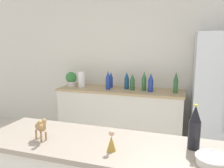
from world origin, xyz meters
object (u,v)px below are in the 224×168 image
Objects in this scene: back_bottle_1 at (151,83)px; potted_plant at (71,79)px; back_bottle_3 at (144,81)px; back_bottle_5 at (127,81)px; paper_towel_roll at (82,79)px; back_bottle_6 at (132,82)px; back_bottle_4 at (108,80)px; back_bottle_0 at (111,80)px; wise_man_figurine_blue at (111,142)px; back_bottle_2 at (176,83)px; wine_bottle at (195,128)px; fruit_bowl at (212,160)px; camel_figurine at (41,126)px.

potted_plant is at bearing 177.84° from back_bottle_1.
back_bottle_5 is (-0.30, 0.05, -0.01)m from back_bottle_3.
back_bottle_5 is (0.79, 0.08, 0.00)m from paper_towel_roll.
back_bottle_6 is at bearing -29.55° from back_bottle_5.
back_bottle_1 is 1.10× the size of back_bottle_6.
back_bottle_5 is (0.29, 0.13, -0.01)m from back_bottle_4.
back_bottle_3 is 0.19m from back_bottle_6.
potted_plant is at bearing -171.66° from back_bottle_0.
back_bottle_6 is at bearing 1.03° from paper_towel_roll.
back_bottle_3 is 2.19m from wise_man_figurine_blue.
potted_plant is 0.80× the size of back_bottle_3.
back_bottle_2 is at bearing -0.26° from paper_towel_roll.
wine_bottle is at bearing -59.03° from back_bottle_0.
camel_figurine is (-1.13, -0.01, 0.07)m from fruit_bowl.
back_bottle_2 is at bearing 67.95° from camel_figurine.
back_bottle_1 is 0.13m from back_bottle_3.
back_bottle_3 reaches higher than camel_figurine.
potted_plant is 0.21m from paper_towel_roll.
back_bottle_0 is at bearing 91.41° from back_bottle_4.
back_bottle_2 is at bearing -1.97° from back_bottle_6.
fruit_bowl is at bearing -64.55° from back_bottle_5.
wine_bottle is at bearing 10.18° from camel_figurine.
back_bottle_5 is (1.00, 0.06, 0.00)m from potted_plant.
back_bottle_6 reaches higher than fruit_bowl.
camel_figurine is (-0.38, -2.17, -0.01)m from back_bottle_3.
camel_figurine is 1.23× the size of wise_man_figurine_blue.
back_bottle_1 is 2.17m from camel_figurine.
back_bottle_0 is 0.94× the size of wine_bottle.
back_bottle_3 reaches higher than back_bottle_0.
back_bottle_4 is (-1.07, -0.04, -0.01)m from back_bottle_2.
back_bottle_5 is at bearing 170.31° from back_bottle_3.
wine_bottle is 2.17× the size of wise_man_figurine_blue.
back_bottle_3 reaches higher than fruit_bowl.
back_bottle_6 is 2.17m from camel_figurine.
wise_man_figurine_blue is at bearing -60.04° from paper_towel_roll.
fruit_bowl is (1.05, -2.21, -0.07)m from back_bottle_5.
fruit_bowl is (0.27, -2.13, -0.08)m from back_bottle_2.
back_bottle_1 is 2.12m from wise_man_figurine_blue.
back_bottle_1 is at bearing 76.86° from camel_figurine.
wise_man_figurine_blue is at bearing -81.00° from back_bottle_6.
back_bottle_6 is (0.90, 0.02, -0.00)m from paper_towel_roll.
paper_towel_roll is 0.90m from back_bottle_6.
back_bottle_4 reaches higher than back_bottle_6.
back_bottle_0 is at bearing 173.19° from back_bottle_2.
back_bottle_0 is 1.04× the size of back_bottle_6.
wine_bottle is 1.06m from camel_figurine.
back_bottle_3 is (-0.49, 0.03, -0.00)m from back_bottle_2.
back_bottle_1 is 0.31m from back_bottle_6.
paper_towel_roll reaches higher than camel_figurine.
back_bottle_2 reaches higher than back_bottle_6.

